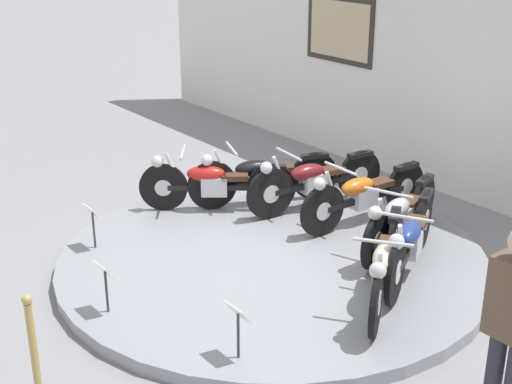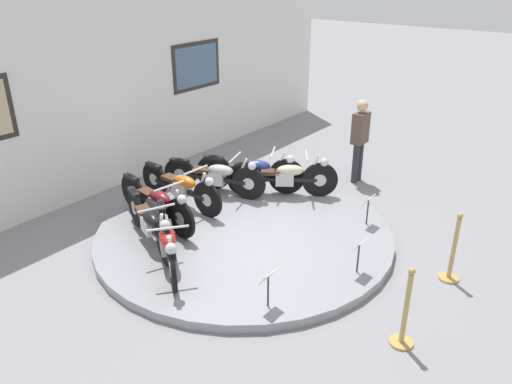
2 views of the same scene
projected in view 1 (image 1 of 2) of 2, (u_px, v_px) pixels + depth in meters
The scene contains 15 objects.
ground_plane at pixel (273, 265), 7.86m from camera, with size 60.00×60.00×0.00m, color gray.
display_platform at pixel (273, 259), 7.84m from camera, with size 4.68×4.68×0.13m, color gray.
back_wall at pixel (476, 65), 9.12m from camera, with size 14.00×0.22×3.61m.
motorcycle_red at pixel (214, 182), 8.85m from camera, with size 1.23×1.58×0.78m.
motorcycle_black at pixel (261, 176), 9.03m from camera, with size 0.82×1.85×0.79m.
motorcycle_maroon at pixel (314, 179), 8.89m from camera, with size 0.54×1.98×0.80m.
motorcycle_orange at pixel (363, 194), 8.47m from camera, with size 0.54×1.97×0.78m.
motorcycle_silver at pixel (400, 215), 7.86m from camera, with size 0.74×1.88×0.78m.
motorcycle_blue at pixel (410, 239), 7.23m from camera, with size 1.01×1.80×0.81m.
motorcycle_cream at pixel (385, 264), 6.75m from camera, with size 1.21×1.65×0.80m.
info_placard_front_left at pixel (93, 217), 7.83m from camera, with size 0.26×0.11×0.51m.
info_placard_front_centre at pixel (105, 277), 6.54m from camera, with size 0.26×0.11×0.51m.
info_placard_front_right at pixel (238, 319), 5.85m from camera, with size 0.26×0.11×0.51m.
visitor_standing at pixel (512, 321), 5.02m from camera, with size 0.36×0.22×1.66m.
stanchion_post_right_of_entry at pixel (37, 373), 5.43m from camera, with size 0.28×0.28×1.02m.
Camera 1 is at (5.44, -4.46, 3.61)m, focal length 50.00 mm.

